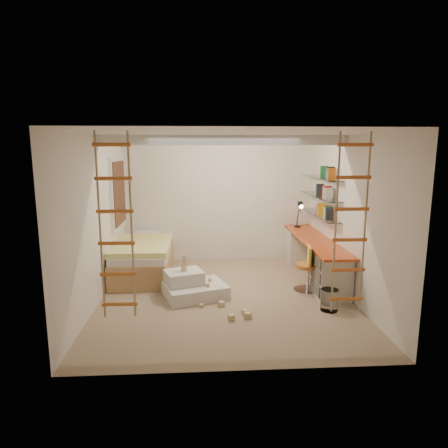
{
  "coord_description": "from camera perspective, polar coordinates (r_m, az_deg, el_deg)",
  "views": [
    {
      "loc": [
        -0.41,
        -6.21,
        2.39
      ],
      "look_at": [
        0.0,
        0.3,
        1.15
      ],
      "focal_mm": 32.0,
      "sensor_mm": 36.0,
      "label": 1
    }
  ],
  "objects": [
    {
      "name": "play_platform",
      "position": [
        6.62,
        -4.57,
        -8.92
      ],
      "size": [
        1.14,
        1.0,
        0.42
      ],
      "color": "silver",
      "rests_on": "floor"
    },
    {
      "name": "window_frame",
      "position": [
        7.92,
        -14.99,
        4.3
      ],
      "size": [
        0.06,
        1.15,
        1.35
      ],
      "primitive_type": "cube",
      "color": "white",
      "rests_on": "wall_left"
    },
    {
      "name": "bed",
      "position": [
        7.79,
        -11.4,
        -4.79
      ],
      "size": [
        1.02,
        2.0,
        0.69
      ],
      "color": "#AD7F51",
      "rests_on": "floor"
    },
    {
      "name": "shelves",
      "position": [
        7.74,
        13.58,
        3.85
      ],
      "size": [
        0.25,
        1.8,
        0.71
      ],
      "color": "white",
      "rests_on": "wall_right"
    },
    {
      "name": "window_blind",
      "position": [
        7.91,
        -14.71,
        4.31
      ],
      "size": [
        0.02,
        1.0,
        1.2
      ],
      "primitive_type": "cube",
      "color": "#4C2D1E",
      "rests_on": "window_frame"
    },
    {
      "name": "rope_ladder_left",
      "position": [
        4.65,
        -15.21,
        -0.48
      ],
      "size": [
        0.41,
        0.04,
        2.13
      ],
      "primitive_type": null,
      "color": "orange",
      "rests_on": "ceiling"
    },
    {
      "name": "ceiling_beam",
      "position": [
        6.53,
        0.0,
        11.9
      ],
      "size": [
        4.0,
        0.18,
        0.16
      ],
      "primitive_type": "cube",
      "color": "white",
      "rests_on": "ceiling"
    },
    {
      "name": "waste_bin",
      "position": [
        6.26,
        14.83,
        -10.45
      ],
      "size": [
        0.26,
        0.26,
        0.33
      ],
      "primitive_type": "cylinder",
      "color": "white",
      "rests_on": "floor"
    },
    {
      "name": "task_lamp",
      "position": [
        8.39,
        10.79,
        1.98
      ],
      "size": [
        0.14,
        0.36,
        0.57
      ],
      "color": "black",
      "rests_on": "desk"
    },
    {
      "name": "desk",
      "position": [
        7.65,
        12.71,
        -4.56
      ],
      "size": [
        0.56,
        2.8,
        0.75
      ],
      "color": "#CB4417",
      "rests_on": "floor"
    },
    {
      "name": "toy_blocks",
      "position": [
        6.27,
        -2.48,
        -9.21
      ],
      "size": [
        1.06,
        1.13,
        0.69
      ],
      "color": "#CCB284",
      "rests_on": "floor"
    },
    {
      "name": "swivel_chair",
      "position": [
        6.88,
        11.92,
        -7.2
      ],
      "size": [
        0.55,
        0.55,
        0.8
      ],
      "color": "#B26522",
      "rests_on": "floor"
    },
    {
      "name": "floor",
      "position": [
        6.67,
        0.16,
        -10.24
      ],
      "size": [
        4.5,
        4.5,
        0.0
      ],
      "primitive_type": "plane",
      "color": "#937F5E",
      "rests_on": "ground"
    },
    {
      "name": "rope_ladder_right",
      "position": [
        4.88,
        17.62,
        -0.08
      ],
      "size": [
        0.41,
        0.04,
        2.13
      ],
      "primitive_type": null,
      "color": "orange",
      "rests_on": "ceiling"
    },
    {
      "name": "books",
      "position": [
        7.73,
        13.61,
        4.53
      ],
      "size": [
        0.14,
        0.64,
        0.92
      ],
      "color": "#262626",
      "rests_on": "shelves"
    }
  ]
}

